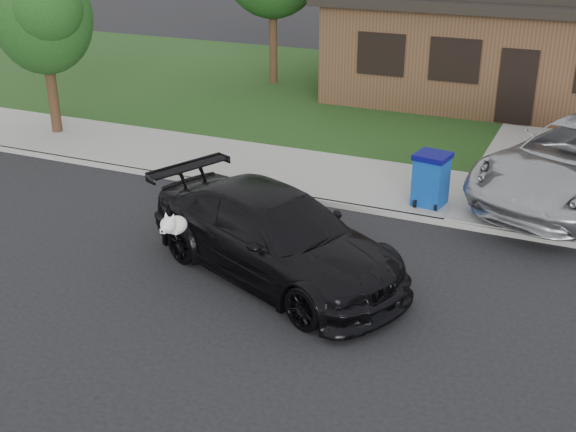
% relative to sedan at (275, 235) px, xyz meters
% --- Properties ---
extents(ground, '(120.00, 120.00, 0.00)m').
position_rel_sedan_xyz_m(ground, '(-1.53, -0.22, -0.75)').
color(ground, black).
rests_on(ground, ground).
extents(sidewalk, '(60.00, 3.00, 0.12)m').
position_rel_sedan_xyz_m(sidewalk, '(-1.53, 4.78, -0.69)').
color(sidewalk, gray).
rests_on(sidewalk, ground).
extents(curb, '(60.00, 0.12, 0.12)m').
position_rel_sedan_xyz_m(curb, '(-1.53, 3.28, -0.69)').
color(curb, gray).
rests_on(curb, ground).
extents(lawn, '(60.00, 13.00, 0.13)m').
position_rel_sedan_xyz_m(lawn, '(-1.53, 12.78, -0.68)').
color(lawn, '#193814').
rests_on(lawn, ground).
extents(sedan, '(5.54, 3.86, 1.49)m').
position_rel_sedan_xyz_m(sedan, '(0.00, 0.00, 0.00)').
color(sedan, black).
rests_on(sedan, ground).
extents(recycling_bin, '(0.77, 0.77, 1.11)m').
position_rel_sedan_xyz_m(recycling_bin, '(1.74, 3.98, -0.06)').
color(recycling_bin, '#0E3F9A').
rests_on(recycling_bin, sidewalk).
extents(house, '(12.60, 8.60, 4.65)m').
position_rel_sedan_xyz_m(house, '(2.47, 14.78, 1.39)').
color(house, '#422B1C').
rests_on(house, ground).
extents(tree_2, '(2.73, 2.60, 4.59)m').
position_rel_sedan_xyz_m(tree_2, '(-8.91, 4.90, 2.52)').
color(tree_2, '#332114').
rests_on(tree_2, ground).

